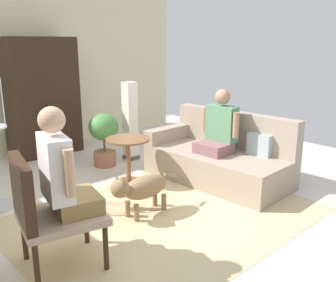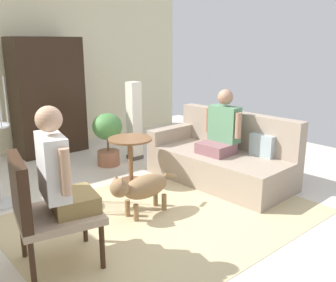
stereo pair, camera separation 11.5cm
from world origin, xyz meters
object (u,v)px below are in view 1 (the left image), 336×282
at_px(person_on_armchair, 62,172).
at_px(couch, 219,158).
at_px(potted_plant, 104,135).
at_px(round_end_table, 128,154).
at_px(armoire_cabinet, 42,97).
at_px(armchair, 44,207).
at_px(dog, 142,188).
at_px(column_lamp, 130,122).
at_px(person_on_couch, 219,128).

bearing_deg(person_on_armchair, couch, 10.15).
relative_size(person_on_armchair, potted_plant, 1.11).
xyz_separation_m(person_on_armchair, round_end_table, (1.49, 1.14, -0.42)).
distance_m(couch, armoire_cabinet, 3.07).
bearing_deg(armchair, dog, 11.99).
bearing_deg(potted_plant, dog, -110.88).
distance_m(armchair, person_on_armchair, 0.31).
relative_size(dog, column_lamp, 0.72).
distance_m(round_end_table, armoire_cabinet, 2.15).
bearing_deg(person_on_armchair, dog, 15.48).
relative_size(person_on_armchair, armoire_cabinet, 0.47).
xyz_separation_m(dog, column_lamp, (1.13, 1.68, 0.29)).
xyz_separation_m(couch, column_lamp, (-0.33, 1.52, 0.31)).
relative_size(couch, column_lamp, 1.58).
distance_m(person_on_armchair, dog, 1.18).
bearing_deg(dog, potted_plant, 69.12).
distance_m(potted_plant, column_lamp, 0.51).
bearing_deg(round_end_table, potted_plant, 77.99).
bearing_deg(couch, armchair, -171.14).
xyz_separation_m(round_end_table, potted_plant, (0.18, 0.83, 0.08)).
bearing_deg(dog, round_end_table, 61.39).
bearing_deg(armoire_cabinet, person_on_armchair, -112.37).
relative_size(armchair, potted_plant, 1.21).
relative_size(armchair, dog, 1.09).
height_order(dog, column_lamp, column_lamp).
bearing_deg(potted_plant, person_on_armchair, -130.30).
relative_size(round_end_table, armoire_cabinet, 0.32).
bearing_deg(armoire_cabinet, round_end_table, -85.24).
bearing_deg(round_end_table, armoire_cabinet, 94.76).
height_order(person_on_couch, potted_plant, person_on_couch).
bearing_deg(potted_plant, person_on_couch, -63.63).
bearing_deg(person_on_couch, column_lamp, 100.22).
bearing_deg(couch, person_on_couch, -150.04).
xyz_separation_m(armchair, person_on_couch, (2.59, 0.38, 0.17)).
xyz_separation_m(couch, person_on_couch, (-0.05, -0.03, 0.42)).
relative_size(person_on_armchair, dog, 0.99).
relative_size(person_on_couch, round_end_table, 1.35).
bearing_deg(armoire_cabinet, potted_plant, -74.29).
bearing_deg(potted_plant, armoire_cabinet, 105.71).
relative_size(person_on_couch, armoire_cabinet, 0.44).
relative_size(person_on_couch, person_on_armchair, 0.94).
bearing_deg(armoire_cabinet, couch, -67.04).
height_order(person_on_couch, person_on_armchair, person_on_armchair).
xyz_separation_m(person_on_couch, armoire_cabinet, (-1.12, 2.79, 0.22)).
bearing_deg(armchair, column_lamp, 39.88).
relative_size(person_on_couch, column_lamp, 0.67).
bearing_deg(person_on_armchair, armoire_cabinet, 67.63).
height_order(potted_plant, armoire_cabinet, armoire_cabinet).
relative_size(person_on_couch, dog, 0.93).
xyz_separation_m(couch, armoire_cabinet, (-1.17, 2.76, 0.65)).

